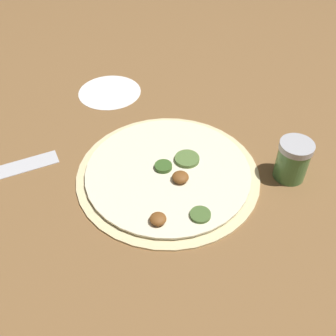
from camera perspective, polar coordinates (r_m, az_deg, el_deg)
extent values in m
plane|color=brown|center=(0.73, 0.00, -0.97)|extent=(3.00, 3.00, 0.00)
cylinder|color=beige|center=(0.73, 0.00, -0.77)|extent=(0.34, 0.34, 0.01)
cylinder|color=#EFE5C1|center=(0.72, 0.00, -0.45)|extent=(0.30, 0.30, 0.00)
cylinder|color=#567538|center=(0.74, 2.78, 1.33)|extent=(0.05, 0.05, 0.01)
cylinder|color=#47662D|center=(0.65, 4.71, -6.77)|extent=(0.03, 0.03, 0.01)
ellipsoid|color=brown|center=(0.70, 1.82, -1.32)|extent=(0.03, 0.03, 0.02)
ellipsoid|color=brown|center=(0.64, -1.46, -7.38)|extent=(0.03, 0.03, 0.01)
cylinder|color=#385B23|center=(0.72, -0.68, 0.24)|extent=(0.03, 0.03, 0.01)
cube|color=silver|center=(0.80, -22.85, -0.47)|extent=(0.07, 0.21, 0.00)
cylinder|color=#4C7F42|center=(0.74, 17.54, 0.73)|extent=(0.06, 0.06, 0.07)
cylinder|color=#B2B2B7|center=(0.72, 18.19, 2.99)|extent=(0.06, 0.06, 0.01)
cylinder|color=white|center=(0.95, -8.46, 10.87)|extent=(0.15, 0.15, 0.00)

